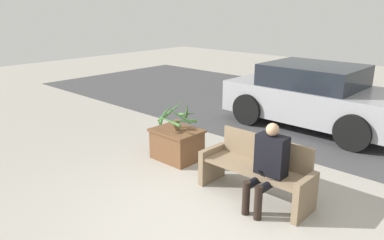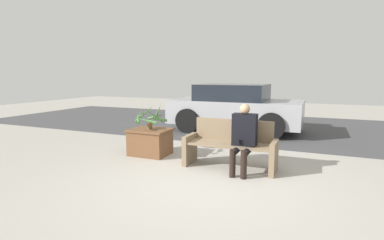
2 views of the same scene
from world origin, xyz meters
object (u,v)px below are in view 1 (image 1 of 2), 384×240
(person_seated, at_px, (268,163))
(potted_plant, at_px, (176,116))
(bench, at_px, (257,170))
(parked_car, at_px, (315,96))
(planter_box, at_px, (177,143))

(person_seated, relative_size, potted_plant, 1.73)
(bench, bearing_deg, potted_plant, 174.55)
(bench, height_order, person_seated, person_seated)
(person_seated, xyz_separation_m, parked_car, (-1.17, 3.81, 0.06))
(planter_box, bearing_deg, potted_plant, -74.00)
(parked_car, bearing_deg, planter_box, -105.02)
(person_seated, bearing_deg, potted_plant, 170.35)
(bench, height_order, parked_car, parked_car)
(person_seated, height_order, potted_plant, person_seated)
(planter_box, distance_m, potted_plant, 0.51)
(person_seated, relative_size, planter_box, 1.43)
(bench, xyz_separation_m, person_seated, (0.28, -0.18, 0.25))
(planter_box, distance_m, parked_car, 3.58)
(bench, bearing_deg, person_seated, -33.10)
(bench, relative_size, planter_box, 1.99)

